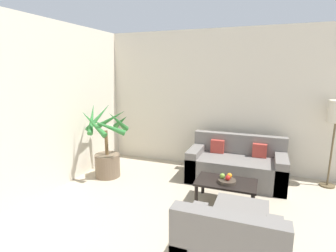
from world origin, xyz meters
TOP-DOWN VIEW (x-y plane):
  - wall_back at (0.00, 6.68)m, footprint 8.16×0.06m
  - potted_palm at (-2.78, 5.43)m, footprint 0.84×0.92m
  - sofa_loveseat at (-0.54, 6.06)m, footprint 1.64×0.81m
  - floor_lamp at (0.95, 6.38)m, footprint 0.27×0.27m
  - coffee_table at (-0.59, 5.17)m, footprint 0.87×0.52m
  - fruit_bowl at (-0.56, 5.11)m, footprint 0.25×0.25m
  - apple_red at (-0.56, 5.10)m, footprint 0.07×0.07m
  - apple_green at (-0.64, 5.14)m, footprint 0.08×0.08m
  - orange_fruit at (-0.54, 5.18)m, footprint 0.08×0.08m
  - ottoman at (-0.31, 4.54)m, footprint 0.62×0.44m

SIDE VIEW (x-z plane):
  - ottoman at x=-0.31m, z-range 0.00..0.36m
  - sofa_loveseat at x=-0.54m, z-range -0.12..0.67m
  - coffee_table at x=-0.59m, z-range 0.13..0.47m
  - fruit_bowl at x=-0.56m, z-range 0.35..0.40m
  - apple_red at x=-0.56m, z-range 0.40..0.47m
  - apple_green at x=-0.64m, z-range 0.40..0.47m
  - orange_fruit at x=-0.54m, z-range 0.40..0.48m
  - potted_palm at x=-2.78m, z-range -0.18..1.18m
  - floor_lamp at x=0.95m, z-range 0.46..1.92m
  - wall_back at x=0.00m, z-range 0.00..2.70m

